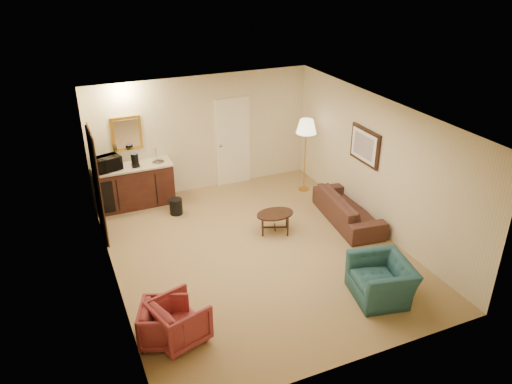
# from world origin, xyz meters

# --- Properties ---
(ground) EXTENTS (6.00, 6.00, 0.00)m
(ground) POSITION_xyz_m (0.00, 0.00, 0.00)
(ground) COLOR #99814E
(ground) RESTS_ON ground
(room_walls) EXTENTS (5.02, 6.01, 2.61)m
(room_walls) POSITION_xyz_m (-0.10, 0.77, 1.72)
(room_walls) COLOR beige
(room_walls) RESTS_ON ground
(wetbar_cabinet) EXTENTS (1.64, 0.58, 0.92)m
(wetbar_cabinet) POSITION_xyz_m (-1.65, 2.72, 0.46)
(wetbar_cabinet) COLOR #3B1E12
(wetbar_cabinet) RESTS_ON ground
(sofa) EXTENTS (0.79, 1.98, 0.75)m
(sofa) POSITION_xyz_m (2.15, 0.32, 0.38)
(sofa) COLOR black
(sofa) RESTS_ON ground
(teal_armchair) EXTENTS (0.81, 1.08, 0.85)m
(teal_armchair) POSITION_xyz_m (1.28, -1.97, 0.43)
(teal_armchair) COLOR #215054
(teal_armchair) RESTS_ON ground
(rose_chair_near) EXTENTS (0.82, 0.85, 0.71)m
(rose_chair_near) POSITION_xyz_m (-1.90, -1.66, 0.36)
(rose_chair_near) COLOR #953730
(rose_chair_near) RESTS_ON ground
(rose_chair_far) EXTENTS (0.80, 0.82, 0.66)m
(rose_chair_far) POSITION_xyz_m (-2.09, -1.60, 0.33)
(rose_chair_far) COLOR #953730
(rose_chair_far) RESTS_ON ground
(coffee_table) EXTENTS (0.87, 0.74, 0.42)m
(coffee_table) POSITION_xyz_m (0.60, 0.49, 0.21)
(coffee_table) COLOR black
(coffee_table) RESTS_ON ground
(floor_lamp) EXTENTS (0.50, 0.50, 1.69)m
(floor_lamp) POSITION_xyz_m (2.03, 1.97, 0.84)
(floor_lamp) COLOR gold
(floor_lamp) RESTS_ON ground
(waste_bin) EXTENTS (0.27, 0.27, 0.33)m
(waste_bin) POSITION_xyz_m (-0.96, 2.00, 0.17)
(waste_bin) COLOR black
(waste_bin) RESTS_ON ground
(microwave) EXTENTS (0.59, 0.43, 0.36)m
(microwave) POSITION_xyz_m (-2.15, 2.69, 1.10)
(microwave) COLOR black
(microwave) RESTS_ON wetbar_cabinet
(coffee_maker) EXTENTS (0.17, 0.17, 0.29)m
(coffee_maker) POSITION_xyz_m (-1.59, 2.65, 1.06)
(coffee_maker) COLOR black
(coffee_maker) RESTS_ON wetbar_cabinet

